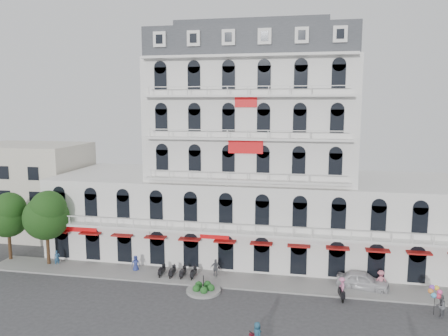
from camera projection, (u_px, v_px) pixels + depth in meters
ground at (223, 327)px, 33.95m from camera, size 120.00×120.00×0.00m
sidewalk at (240, 281)px, 42.68m from camera, size 53.00×4.00×0.16m
main_building at (253, 168)px, 50.00m from camera, size 45.00×15.00×25.80m
flank_building_west at (31, 189)px, 58.11m from camera, size 14.00×10.00×12.00m
traffic_island at (203, 289)px, 40.30m from camera, size 3.20×3.20×1.60m
parked_scooter_row at (178, 277)px, 43.69m from camera, size 4.40×1.80×1.10m
tree_west_outer at (8, 214)px, 47.71m from camera, size 4.50×4.48×7.76m
tree_west_inner at (46, 214)px, 46.25m from camera, size 4.76×4.76×8.25m
parked_car at (363, 280)px, 40.91m from camera, size 5.03×2.78×1.62m
rider_center at (342, 288)px, 38.53m from camera, size 0.76×1.70×2.11m
pedestrian_left at (136, 264)px, 45.12m from camera, size 0.95×0.75×1.71m
pedestrian_mid at (216, 269)px, 43.52m from camera, size 1.16×0.58×1.90m
pedestrian_right at (381, 280)px, 40.60m from camera, size 1.35×0.94×1.92m
pedestrian_far at (57, 258)px, 46.79m from camera, size 0.71×0.71×1.67m
balloon_vendor at (439, 302)px, 35.52m from camera, size 1.50×1.39×2.45m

